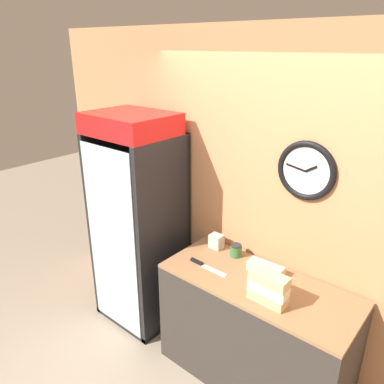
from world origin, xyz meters
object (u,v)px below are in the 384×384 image
object	(u,v)px
sandwich_stack_middle	(268,288)
sandwich_stack_bottom	(268,297)
condiment_jar	(236,250)
beverage_cooler	(142,212)
sandwich_flat_left	(266,269)
napkin_dispenser	(216,241)
chefs_knife	(203,265)
sandwich_stack_top	(269,279)

from	to	relation	value
sandwich_stack_middle	sandwich_stack_bottom	bearing A→B (deg)	0.00
condiment_jar	sandwich_stack_bottom	bearing A→B (deg)	-35.40
beverage_cooler	sandwich_flat_left	distance (m)	1.27
napkin_dispenser	sandwich_stack_middle	bearing A→B (deg)	-26.99
condiment_jar	napkin_dispenser	bearing A→B (deg)	178.40
sandwich_stack_middle	condiment_jar	distance (m)	0.61
chefs_knife	condiment_jar	bearing A→B (deg)	68.45
chefs_knife	napkin_dispenser	xyz separation A→B (m)	(-0.09, 0.30, 0.05)
sandwich_stack_bottom	condiment_jar	xyz separation A→B (m)	(-0.50, 0.35, 0.01)
sandwich_stack_bottom	napkin_dispenser	world-z (taller)	napkin_dispenser
beverage_cooler	sandwich_flat_left	bearing A→B (deg)	4.95
beverage_cooler	sandwich_stack_top	xyz separation A→B (m)	(1.44, -0.18, 0.00)
chefs_knife	sandwich_stack_bottom	bearing A→B (deg)	-5.79
sandwich_stack_middle	sandwich_flat_left	world-z (taller)	sandwich_stack_middle
sandwich_stack_bottom	sandwich_flat_left	size ratio (longest dim) A/B	0.95
sandwich_flat_left	chefs_knife	world-z (taller)	sandwich_flat_left
beverage_cooler	sandwich_stack_middle	distance (m)	1.45
beverage_cooler	napkin_dispenser	xyz separation A→B (m)	(0.73, 0.17, -0.12)
sandwich_flat_left	sandwich_stack_middle	bearing A→B (deg)	-57.87
beverage_cooler	chefs_knife	bearing A→B (deg)	-8.46
beverage_cooler	sandwich_stack_middle	xyz separation A→B (m)	(1.44, -0.18, -0.07)
napkin_dispenser	chefs_knife	bearing A→B (deg)	-72.65
sandwich_stack_bottom	sandwich_stack_middle	world-z (taller)	sandwich_stack_middle
sandwich_stack_middle	condiment_jar	bearing A→B (deg)	144.60
sandwich_stack_middle	sandwich_stack_top	xyz separation A→B (m)	(0.00, 0.00, 0.07)
sandwich_stack_bottom	chefs_knife	world-z (taller)	sandwich_stack_bottom
sandwich_stack_bottom	sandwich_stack_middle	xyz separation A→B (m)	(0.00, 0.00, 0.07)
beverage_cooler	sandwich_stack_middle	world-z (taller)	beverage_cooler
sandwich_stack_middle	beverage_cooler	bearing A→B (deg)	172.67
sandwich_stack_top	sandwich_flat_left	distance (m)	0.38
sandwich_stack_top	sandwich_flat_left	world-z (taller)	sandwich_stack_top
sandwich_stack_bottom	sandwich_stack_top	size ratio (longest dim) A/B	1.01
sandwich_stack_top	sandwich_stack_middle	bearing A→B (deg)	0.00
chefs_knife	sandwich_flat_left	bearing A→B (deg)	28.57
beverage_cooler	sandwich_flat_left	xyz separation A→B (m)	(1.25, 0.11, -0.14)
sandwich_stack_middle	chefs_knife	bearing A→B (deg)	174.21
beverage_cooler	sandwich_stack_top	world-z (taller)	beverage_cooler
sandwich_flat_left	condiment_jar	xyz separation A→B (m)	(-0.31, 0.06, 0.01)
beverage_cooler	sandwich_stack_top	size ratio (longest dim) A/B	7.62
sandwich_stack_middle	sandwich_flat_left	size ratio (longest dim) A/B	0.96
sandwich_stack_top	condiment_jar	world-z (taller)	sandwich_stack_top
sandwich_stack_top	napkin_dispenser	world-z (taller)	sandwich_stack_top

